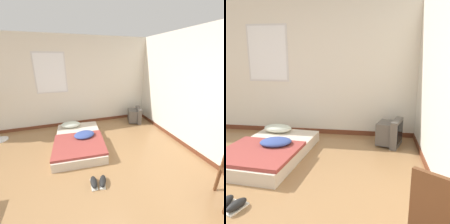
# 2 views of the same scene
# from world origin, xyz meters

# --- Properties ---
(wall_back) EXTENTS (7.38, 0.08, 2.60)m
(wall_back) POSITION_xyz_m (-0.01, 2.82, 1.29)
(wall_back) COLOR silver
(wall_back) RESTS_ON ground_plane
(mattress_bed) EXTENTS (1.21, 1.86, 0.33)m
(mattress_bed) POSITION_xyz_m (0.10, 1.50, 0.12)
(mattress_bed) COLOR beige
(mattress_bed) RESTS_ON ground_plane
(crt_tv) EXTENTS (0.50, 0.54, 0.48)m
(crt_tv) POSITION_xyz_m (2.01, 2.31, 0.23)
(crt_tv) COLOR #56514C
(crt_tv) RESTS_ON ground_plane
(sneaker_pair) EXTENTS (0.30, 0.30, 0.10)m
(sneaker_pair) POSITION_xyz_m (0.25, 0.16, 0.05)
(sneaker_pair) COLOR silver
(sneaker_pair) RESTS_ON ground_plane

